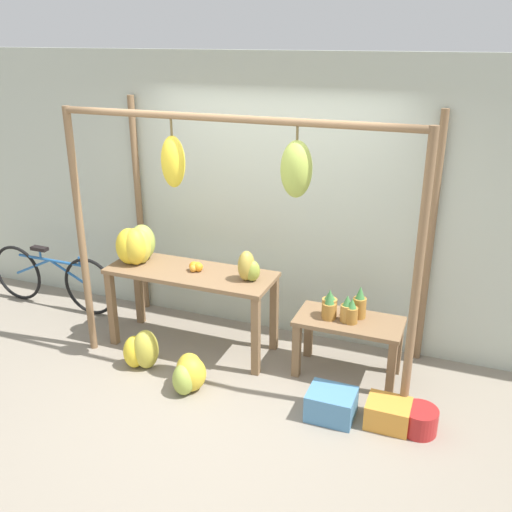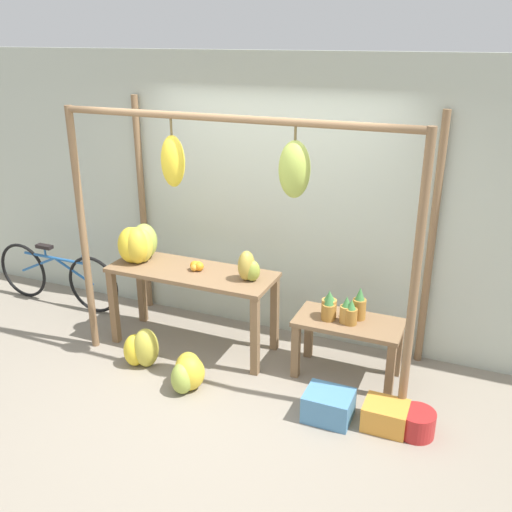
# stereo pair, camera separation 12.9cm
# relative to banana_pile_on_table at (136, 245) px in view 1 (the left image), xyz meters

# --- Properties ---
(ground_plane) EXTENTS (20.00, 20.00, 0.00)m
(ground_plane) POSITION_rel_banana_pile_on_table_xyz_m (1.19, -0.74, -1.00)
(ground_plane) COLOR gray
(shop_wall_back) EXTENTS (8.00, 0.08, 2.80)m
(shop_wall_back) POSITION_rel_banana_pile_on_table_xyz_m (1.19, 0.68, 0.40)
(shop_wall_back) COLOR #B7C1B2
(shop_wall_back) RESTS_ON ground_plane
(stall_awning) EXTENTS (3.11, 1.14, 2.36)m
(stall_awning) POSITION_rel_banana_pile_on_table_xyz_m (1.25, -0.17, 0.64)
(stall_awning) COLOR brown
(stall_awning) RESTS_ON ground_plane
(display_table_main) EXTENTS (1.64, 0.59, 0.82)m
(display_table_main) POSITION_rel_banana_pile_on_table_xyz_m (0.59, -0.01, -0.31)
(display_table_main) COLOR brown
(display_table_main) RESTS_ON ground_plane
(display_table_side) EXTENTS (0.95, 0.48, 0.56)m
(display_table_side) POSITION_rel_banana_pile_on_table_xyz_m (2.14, 0.05, -0.55)
(display_table_side) COLOR brown
(display_table_side) RESTS_ON ground_plane
(banana_pile_on_table) EXTENTS (0.40, 0.49, 0.37)m
(banana_pile_on_table) POSITION_rel_banana_pile_on_table_xyz_m (0.00, 0.00, 0.00)
(banana_pile_on_table) COLOR gold
(banana_pile_on_table) RESTS_ON display_table_main
(orange_pile) EXTENTS (0.14, 0.13, 0.09)m
(orange_pile) POSITION_rel_banana_pile_on_table_xyz_m (0.64, 0.01, -0.14)
(orange_pile) COLOR orange
(orange_pile) RESTS_ON display_table_main
(pineapple_cluster) EXTENTS (0.38, 0.25, 0.30)m
(pineapple_cluster) POSITION_rel_banana_pile_on_table_xyz_m (2.07, 0.04, -0.32)
(pineapple_cluster) COLOR #A3702D
(pineapple_cluster) RESTS_ON display_table_side
(banana_pile_ground_left) EXTENTS (0.38, 0.31, 0.39)m
(banana_pile_ground_left) POSITION_rel_banana_pile_on_table_xyz_m (0.32, -0.54, -0.82)
(banana_pile_ground_left) COLOR gold
(banana_pile_ground_left) RESTS_ON ground_plane
(banana_pile_ground_right) EXTENTS (0.40, 0.43, 0.32)m
(banana_pile_ground_right) POSITION_rel_banana_pile_on_table_xyz_m (0.90, -0.70, -0.84)
(banana_pile_ground_right) COLOR gold
(banana_pile_ground_right) RESTS_ON ground_plane
(fruit_crate_white) EXTENTS (0.38, 0.32, 0.24)m
(fruit_crate_white) POSITION_rel_banana_pile_on_table_xyz_m (2.17, -0.62, -0.88)
(fruit_crate_white) COLOR #4C84B2
(fruit_crate_white) RESTS_ON ground_plane
(blue_bucket) EXTENTS (0.29, 0.29, 0.21)m
(blue_bucket) POSITION_rel_banana_pile_on_table_xyz_m (2.86, -0.55, -0.89)
(blue_bucket) COLOR #AD2323
(blue_bucket) RESTS_ON ground_plane
(parked_bicycle) EXTENTS (1.69, 0.08, 0.71)m
(parked_bicycle) POSITION_rel_banana_pile_on_table_xyz_m (-1.30, 0.21, -0.65)
(parked_bicycle) COLOR black
(parked_bicycle) RESTS_ON ground_plane
(papaya_pile) EXTENTS (0.23, 0.19, 0.29)m
(papaya_pile) POSITION_rel_banana_pile_on_table_xyz_m (1.19, -0.01, -0.05)
(papaya_pile) COLOR #B2993D
(papaya_pile) RESTS_ON display_table_main
(fruit_crate_purple) EXTENTS (0.34, 0.29, 0.21)m
(fruit_crate_purple) POSITION_rel_banana_pile_on_table_xyz_m (2.62, -0.56, -0.89)
(fruit_crate_purple) COLOR orange
(fruit_crate_purple) RESTS_ON ground_plane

